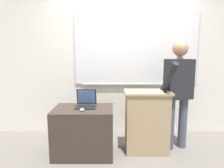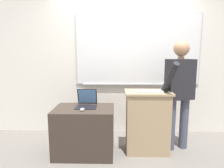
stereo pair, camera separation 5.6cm
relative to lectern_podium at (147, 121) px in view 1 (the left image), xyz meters
name	(u,v)px [view 1 (the left image)]	position (x,y,z in m)	size (l,w,h in m)	color
ground_plane	(127,167)	(-0.33, -0.45, -0.47)	(30.00, 30.00, 0.00)	slate
back_wall	(123,55)	(-0.32, 0.81, 0.97)	(6.40, 0.17, 2.86)	silver
lectern_podium	(147,121)	(0.00, 0.00, 0.00)	(0.67, 0.43, 0.93)	tan
side_desk	(84,131)	(-0.93, -0.09, -0.12)	(0.85, 0.60, 0.69)	#382D26
person_presenter	(179,88)	(0.48, 0.09, 0.49)	(0.57, 0.59, 1.66)	#474C60
laptop	(87,101)	(-0.91, 0.02, 0.31)	(0.30, 0.30, 0.25)	black
wireless_keyboard	(149,91)	(0.01, -0.05, 0.47)	(0.39, 0.14, 0.02)	silver
computer_mouse_by_laptop	(82,110)	(-0.93, -0.22, 0.25)	(0.06, 0.10, 0.03)	#BCBCC1
computer_mouse_by_keyboard	(166,91)	(0.24, -0.06, 0.48)	(0.06, 0.10, 0.03)	black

